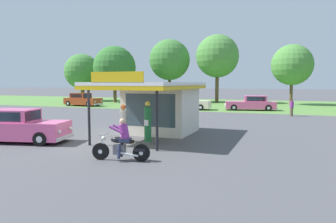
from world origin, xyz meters
name	(u,v)px	position (x,y,z in m)	size (l,w,h in m)	color
ground_plane	(99,144)	(0.00, 0.00, 0.00)	(300.00, 300.00, 0.00)	#4C4C51
grass_verge_strip	(222,104)	(0.00, 30.00, 0.00)	(120.00, 24.00, 0.01)	#56843D
service_station_kiosk	(159,104)	(1.50, 3.84, 1.70)	(4.29, 7.03, 3.35)	silver
gas_pump_nearside	(123,125)	(0.84, 0.88, 0.84)	(0.44, 0.44, 1.84)	slate
gas_pump_offside	(148,124)	(2.16, 0.88, 0.93)	(0.44, 0.44, 2.02)	slate
motorcycle_with_rider	(122,143)	(2.63, -2.49, 0.65)	(2.18, 0.74, 1.58)	black
featured_classic_sedan	(17,127)	(-3.95, -1.04, 0.73)	(5.20, 2.83, 1.60)	#E55993
parked_car_back_row_centre_right	(186,103)	(-1.96, 19.98, 0.70)	(5.38, 2.25, 1.53)	beige
parked_car_back_row_centre_left	(251,104)	(4.80, 21.42, 0.70)	(5.53, 2.80, 1.55)	#E55993
parked_car_back_row_far_right	(83,100)	(-15.79, 20.40, 0.74)	(4.98, 2.27, 1.62)	#993819
bystander_strolling_foreground	(150,103)	(-4.32, 15.62, 0.95)	(0.34, 0.34, 1.78)	#2D3351
bystander_leaning_by_kiosk	(292,107)	(8.71, 16.59, 0.79)	(0.34, 0.34, 1.49)	brown
tree_oak_centre	(293,66)	(8.91, 32.45, 5.16)	(5.41, 5.41, 7.99)	brown
tree_oak_left	(82,72)	(-22.77, 29.93, 4.65)	(5.68, 5.68, 7.59)	brown
tree_oak_far_left	(170,60)	(-8.55, 32.36, 6.38)	(6.18, 6.18, 9.48)	brown
tree_oak_right	(218,57)	(-1.23, 33.15, 6.69)	(6.24, 6.24, 9.91)	brown
tree_oak_far_right	(115,67)	(-15.62, 28.09, 5.19)	(6.25, 6.25, 8.33)	brown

